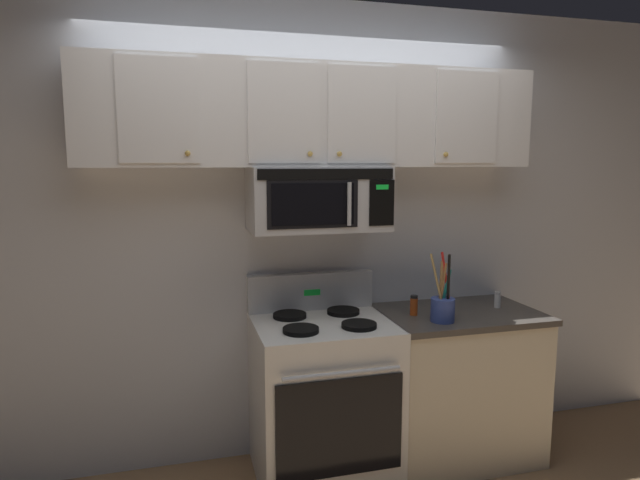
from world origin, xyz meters
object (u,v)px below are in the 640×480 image
Objects in this scene: over_range_microwave at (318,199)px; spice_jar at (414,305)px; salt_shaker at (498,300)px; utensil_crock_blue at (443,306)px; stove_range at (323,396)px.

over_range_microwave is 6.54× the size of spice_jar.
over_range_microwave is 1.27m from salt_shaker.
utensil_crock_blue is at bearing -57.27° from spice_jar.
over_range_microwave is 1.97× the size of utensil_crock_blue.
utensil_crock_blue is (0.65, -0.27, -0.59)m from over_range_microwave.
utensil_crock_blue is at bearing -159.28° from salt_shaker.
utensil_crock_blue is 0.49m from salt_shaker.
over_range_microwave reaches higher than spice_jar.
over_range_microwave is 0.92m from utensil_crock_blue.
utensil_crock_blue is at bearing -13.78° from stove_range.
utensil_crock_blue is (0.65, -0.16, 0.52)m from stove_range.
utensil_crock_blue reaches higher than stove_range.
over_range_microwave is at bearing 156.94° from utensil_crock_blue.
over_range_microwave is at bearing 167.82° from spice_jar.
stove_range is 1.11m from over_range_microwave.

